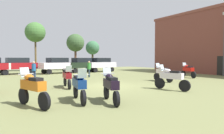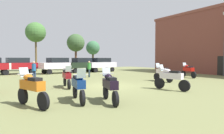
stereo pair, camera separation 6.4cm
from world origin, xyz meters
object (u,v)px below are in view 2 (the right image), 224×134
at_px(car_1, 18,65).
at_px(car_3, 58,64).
at_px(tree_2, 93,48).
at_px(person_2, 89,68).
at_px(tree_4, 76,43).
at_px(person_1, 34,69).
at_px(motorcycle_10, 163,73).
at_px(motorcycle_4, 67,77).
at_px(car_6, 101,64).
at_px(motorcycle_9, 188,70).
at_px(tree_1, 36,33).
at_px(car_5, 82,64).
at_px(motorcycle_7, 32,88).
at_px(motorcycle_5, 78,85).
at_px(motorcycle_8, 110,86).
at_px(motorcycle_6, 171,78).

distance_m(car_1, car_3, 4.67).
bearing_deg(car_1, tree_2, -73.82).
xyz_separation_m(person_2, tree_4, (3.43, 12.27, 3.51)).
distance_m(person_1, tree_2, 18.92).
bearing_deg(person_2, motorcycle_10, -140.85).
xyz_separation_m(motorcycle_10, person_2, (-3.47, 6.62, 0.22)).
bearing_deg(person_2, tree_2, -16.47).
relative_size(motorcycle_4, car_6, 0.49).
bearing_deg(motorcycle_9, motorcycle_4, -162.86).
bearing_deg(person_2, motorcycle_9, -113.07).
bearing_deg(tree_2, motorcycle_4, -120.77).
relative_size(person_1, tree_1, 0.23).
height_order(car_1, car_5, same).
bearing_deg(motorcycle_4, motorcycle_7, 65.16).
xyz_separation_m(motorcycle_10, tree_2, (3.92, 20.57, 3.11)).
distance_m(motorcycle_5, motorcycle_9, 14.09).
bearing_deg(motorcycle_10, motorcycle_4, 179.83).
height_order(motorcycle_8, car_1, car_1).
height_order(car_3, tree_4, tree_4).
distance_m(motorcycle_5, person_2, 11.23).
bearing_deg(motorcycle_6, tree_1, 85.81).
bearing_deg(motorcycle_6, car_6, 62.31).
height_order(motorcycle_9, car_5, car_5).
xyz_separation_m(motorcycle_4, motorcycle_8, (0.14, -5.08, 0.00)).
xyz_separation_m(person_2, tree_2, (7.40, 13.95, 2.90)).
bearing_deg(motorcycle_9, motorcycle_5, -145.36).
bearing_deg(car_1, motorcycle_5, 173.70).
distance_m(motorcycle_6, motorcycle_7, 7.72).
bearing_deg(tree_2, motorcycle_9, -87.73).
bearing_deg(motorcycle_5, motorcycle_8, 153.39).
bearing_deg(car_1, tree_4, -73.41).
height_order(motorcycle_5, car_3, car_3).
bearing_deg(motorcycle_8, motorcycle_6, 26.06).
bearing_deg(person_2, car_3, 21.98).
bearing_deg(motorcycle_5, motorcycle_4, -91.27).
relative_size(motorcycle_7, motorcycle_10, 0.97).
bearing_deg(car_1, person_1, 175.31).
height_order(motorcycle_4, motorcycle_10, motorcycle_10).
bearing_deg(person_2, motorcycle_4, 154.42).
distance_m(motorcycle_7, motorcycle_8, 3.09).
bearing_deg(tree_1, car_1, -123.14).
distance_m(motorcycle_8, car_1, 19.01).
bearing_deg(motorcycle_10, motorcycle_7, -156.43).
distance_m(motorcycle_4, person_1, 5.94).
xyz_separation_m(tree_1, tree_4, (6.13, -0.44, -1.32)).
distance_m(motorcycle_5, motorcycle_10, 9.32).
bearing_deg(motorcycle_7, motorcycle_5, -20.85).
xyz_separation_m(motorcycle_7, car_1, (1.44, 18.01, 0.43)).
relative_size(motorcycle_4, tree_2, 0.42).
bearing_deg(tree_2, person_2, -117.94).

